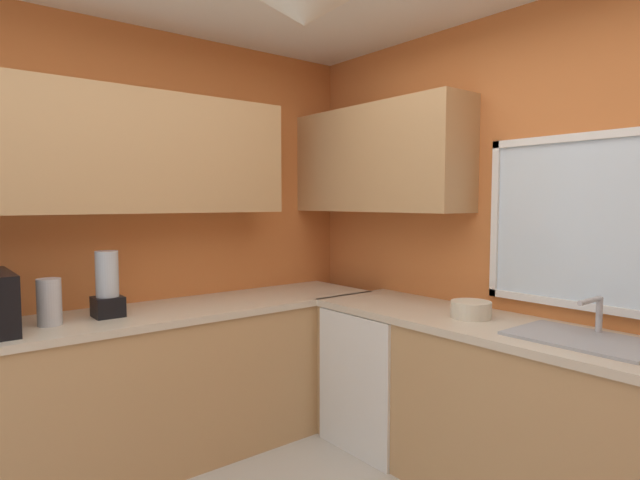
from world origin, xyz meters
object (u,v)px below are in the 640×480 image
object	(u,v)px
kettle	(49,302)
sink_assembly	(583,338)
bowl	(471,310)
dishwasher	(386,375)
blender_appliance	(107,287)

from	to	relation	value
kettle	sink_assembly	size ratio (longest dim) A/B	0.39
bowl	kettle	bearing A→B (deg)	-124.27
dishwasher	sink_assembly	distance (m)	1.28
kettle	sink_assembly	distance (m)	2.58
dishwasher	kettle	distance (m)	1.98
dishwasher	blender_appliance	size ratio (longest dim) A/B	2.35
sink_assembly	blender_appliance	bearing A→B (deg)	-140.45
bowl	blender_appliance	world-z (taller)	blender_appliance
dishwasher	bowl	bearing A→B (deg)	2.89
sink_assembly	bowl	size ratio (longest dim) A/B	2.82
bowl	sink_assembly	bearing A→B (deg)	0.62
sink_assembly	bowl	bearing A→B (deg)	-179.38
sink_assembly	bowl	world-z (taller)	sink_assembly
sink_assembly	blender_appliance	size ratio (longest dim) A/B	1.68
dishwasher	blender_appliance	bearing A→B (deg)	-113.91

